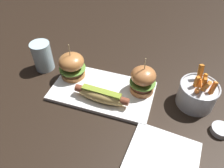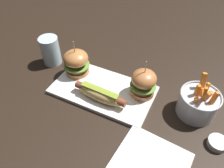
% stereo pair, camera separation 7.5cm
% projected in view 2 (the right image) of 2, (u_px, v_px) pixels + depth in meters
% --- Properties ---
extents(ground_plane, '(3.00, 3.00, 0.00)m').
position_uv_depth(ground_plane, '(103.00, 91.00, 0.80)').
color(ground_plane, black).
extents(platter_main, '(0.37, 0.20, 0.01)m').
position_uv_depth(platter_main, '(103.00, 90.00, 0.79)').
color(platter_main, white).
rests_on(platter_main, ground).
extents(hot_dog, '(0.19, 0.06, 0.05)m').
position_uv_depth(hot_dog, '(100.00, 94.00, 0.74)').
color(hot_dog, tan).
rests_on(hot_dog, platter_main).
extents(slider_left, '(0.10, 0.10, 0.14)m').
position_uv_depth(slider_left, '(76.00, 62.00, 0.82)').
color(slider_left, '#B06E39').
rests_on(slider_left, platter_main).
extents(slider_right, '(0.09, 0.09, 0.15)m').
position_uv_depth(slider_right, '(143.00, 83.00, 0.74)').
color(slider_right, '#AD6939').
rests_on(slider_right, platter_main).
extents(fries_bucket, '(0.13, 0.13, 0.14)m').
position_uv_depth(fries_bucket, '(198.00, 103.00, 0.70)').
color(fries_bucket, '#B7BABF').
rests_on(fries_bucket, ground).
extents(sauce_ramekin, '(0.06, 0.06, 0.02)m').
position_uv_depth(sauce_ramekin, '(218.00, 143.00, 0.63)').
color(sauce_ramekin, '#B7BABF').
rests_on(sauce_ramekin, ground).
extents(side_plate, '(0.21, 0.21, 0.01)m').
position_uv_depth(side_plate, '(149.00, 167.00, 0.59)').
color(side_plate, white).
rests_on(side_plate, ground).
extents(water_glass, '(0.08, 0.08, 0.12)m').
position_uv_depth(water_glass, '(50.00, 51.00, 0.88)').
color(water_glass, silver).
rests_on(water_glass, ground).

